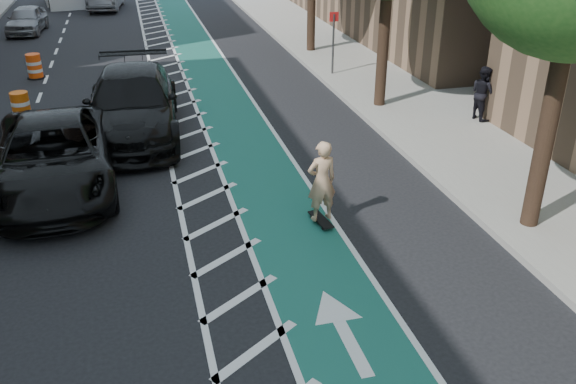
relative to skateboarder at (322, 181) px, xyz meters
name	(u,v)px	position (x,y,z in m)	size (l,w,h in m)	color
ground	(149,268)	(-3.70, -0.88, -1.01)	(120.00, 120.00, 0.00)	black
bike_lane	(223,101)	(-0.70, 9.12, -1.00)	(2.00, 90.00, 0.01)	#1C6353
buffer_strip	(179,104)	(-2.20, 9.12, -1.01)	(1.40, 90.00, 0.01)	silver
sidewalk_right	(398,86)	(5.80, 9.12, -0.94)	(5.00, 90.00, 0.15)	gray
curb_right	(335,90)	(3.35, 9.12, -0.93)	(0.12, 90.00, 0.16)	gray
sign_post	(333,42)	(3.90, 11.12, 0.34)	(0.35, 0.08, 2.47)	#4C4C4C
skateboard	(321,220)	(0.00, 0.00, -0.92)	(0.36, 0.88, 0.11)	black
skateboarder	(322,181)	(0.00, 0.00, 0.00)	(0.65, 0.43, 1.79)	tan
suv_near	(53,156)	(-5.65, 3.30, -0.18)	(2.75, 5.97, 1.66)	black
suv_far	(132,104)	(-3.72, 6.62, -0.08)	(2.60, 6.39, 1.85)	black
car_silver	(27,19)	(-8.60, 23.06, -0.34)	(1.58, 3.92, 1.33)	gray
pedestrian	(483,93)	(6.66, 4.92, -0.04)	(0.80, 0.62, 1.65)	black
barrel_b	(21,108)	(-7.10, 8.62, -0.57)	(0.69, 0.69, 0.94)	#E05A0B
barrel_c	(35,67)	(-7.27, 13.85, -0.57)	(0.68, 0.68, 0.93)	#FF4D0D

